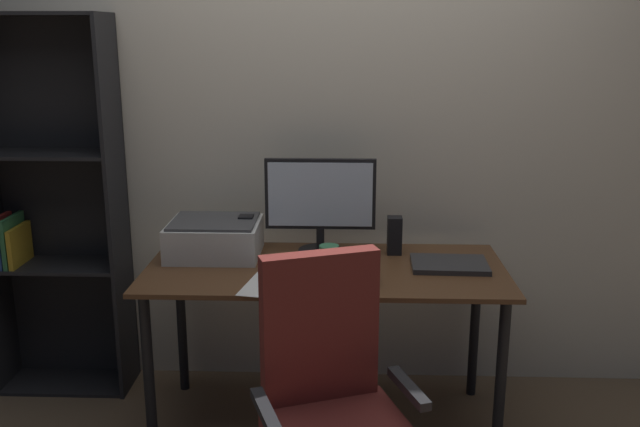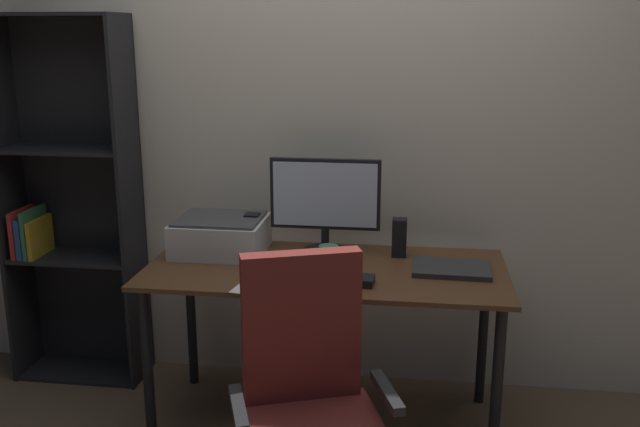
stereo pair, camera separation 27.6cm
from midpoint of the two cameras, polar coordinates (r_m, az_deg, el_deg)
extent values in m
plane|color=brown|center=(3.29, 2.94, -16.71)|extent=(12.00, 12.00, 0.00)
cube|color=beige|center=(3.35, 4.00, 7.58)|extent=(6.40, 0.10, 2.60)
cube|color=#56351E|center=(2.98, 3.13, -4.61)|extent=(1.52, 0.69, 0.02)
cylinder|color=black|center=(3.00, -11.27, -12.43)|extent=(0.04, 0.04, 0.72)
cylinder|color=black|center=(2.89, 16.93, -13.86)|extent=(0.04, 0.04, 0.72)
cylinder|color=black|center=(3.49, -8.23, -8.25)|extent=(0.04, 0.04, 0.72)
cylinder|color=black|center=(3.40, 15.46, -9.28)|extent=(0.04, 0.04, 0.72)
cylinder|color=black|center=(3.17, 2.91, -3.09)|extent=(0.20, 0.20, 0.01)
cylinder|color=black|center=(3.15, 2.93, -2.12)|extent=(0.04, 0.04, 0.10)
cube|color=black|center=(3.10, 2.98, 1.57)|extent=(0.49, 0.03, 0.32)
cube|color=silver|center=(3.08, 2.95, 1.51)|extent=(0.46, 0.01, 0.29)
cube|color=#B7BABC|center=(2.79, 2.37, -5.55)|extent=(0.29, 0.11, 0.02)
cube|color=black|center=(2.78, 6.68, -5.53)|extent=(0.06, 0.10, 0.03)
cylinder|color=#387F51|center=(2.93, 3.42, -3.66)|extent=(0.08, 0.08, 0.10)
cube|color=#387F51|center=(2.92, 4.39, -3.60)|extent=(0.02, 0.01, 0.06)
cube|color=#2D2D30|center=(3.00, 13.27, -4.43)|extent=(0.33, 0.24, 0.02)
cube|color=black|center=(3.18, -3.07, -1.54)|extent=(0.06, 0.07, 0.17)
cube|color=black|center=(3.13, 9.00, -1.98)|extent=(0.06, 0.07, 0.17)
cube|color=silver|center=(3.16, -5.65, -1.87)|extent=(0.40, 0.34, 0.15)
cube|color=#424244|center=(3.14, -5.68, -0.45)|extent=(0.37, 0.31, 0.01)
cube|color=white|center=(2.79, -1.38, -5.70)|extent=(0.26, 0.33, 0.00)
cube|color=maroon|center=(2.37, 1.94, -9.22)|extent=(0.40, 0.20, 0.52)
cube|color=#232326|center=(2.24, -3.05, -15.64)|extent=(0.13, 0.26, 0.03)
cube|color=#232326|center=(2.35, 8.93, -14.23)|extent=(0.13, 0.26, 0.03)
cube|color=black|center=(3.69, -21.94, 0.81)|extent=(0.02, 0.28, 1.79)
cube|color=black|center=(3.43, -12.93, 0.52)|extent=(0.02, 0.28, 1.79)
cube|color=black|center=(3.67, -16.72, 1.18)|extent=(0.64, 0.01, 1.79)
cube|color=black|center=(3.85, -16.57, -12.25)|extent=(0.60, 0.26, 0.02)
cube|color=black|center=(3.62, -17.27, -3.46)|extent=(0.60, 0.26, 0.02)
cube|color=black|center=(3.50, -17.94, 4.95)|extent=(0.60, 0.26, 0.02)
cube|color=black|center=(3.45, -18.77, 15.11)|extent=(0.60, 0.26, 0.02)
cube|color=#B22D28|center=(3.69, -21.12, -1.43)|extent=(0.02, 0.22, 0.23)
cube|color=#28478C|center=(3.68, -20.67, -1.69)|extent=(0.03, 0.22, 0.20)
cube|color=#337242|center=(3.66, -20.29, -1.44)|extent=(0.02, 0.22, 0.24)
cube|color=gold|center=(3.66, -19.88, -1.83)|extent=(0.02, 0.22, 0.19)
camera|label=1|loc=(0.14, -87.27, 0.71)|focal=39.28mm
camera|label=2|loc=(0.14, 92.73, -0.71)|focal=39.28mm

